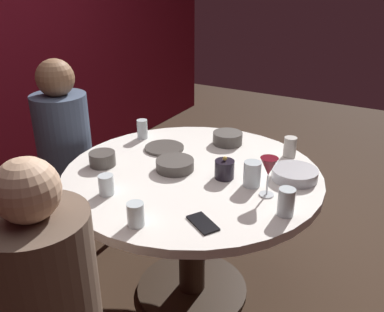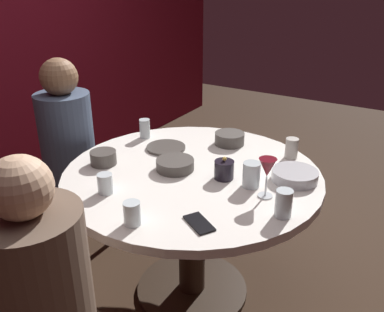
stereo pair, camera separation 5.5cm
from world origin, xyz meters
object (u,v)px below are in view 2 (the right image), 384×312
(cup_by_left_diner, at_px, (292,148))
(cup_far_edge, at_px, (251,175))
(dining_table, at_px, (192,201))
(cup_by_right_diner, at_px, (284,203))
(candle_holder, at_px, (224,170))
(seated_diner_left, at_px, (39,288))
(dinner_plate, at_px, (166,147))
(cup_beside_wine, at_px, (132,213))
(wine_glass, at_px, (267,169))
(seated_diner_back, at_px, (67,137))
(bowl_salad_center, at_px, (103,158))
(bowl_sauce_side, at_px, (230,139))
(bowl_serving_large, at_px, (295,175))
(bowl_small_white, at_px, (175,164))
(cup_near_candle, at_px, (105,184))
(cell_phone, at_px, (199,223))
(cup_center_front, at_px, (145,129))

(cup_by_left_diner, bearing_deg, cup_far_edge, 172.75)
(dining_table, bearing_deg, cup_by_right_diner, -106.76)
(candle_holder, xyz_separation_m, cup_by_right_diner, (-0.17, -0.35, 0.01))
(seated_diner_left, distance_m, dinner_plate, 1.11)
(cup_by_left_diner, xyz_separation_m, cup_beside_wine, (-0.90, 0.31, -0.01))
(seated_diner_left, height_order, wine_glass, seated_diner_left)
(seated_diner_back, xyz_separation_m, dinner_plate, (0.16, -0.59, 0.01))
(bowl_salad_center, relative_size, cup_by_left_diner, 1.22)
(bowl_salad_center, bearing_deg, cup_beside_wine, -126.79)
(bowl_salad_center, height_order, cup_far_edge, cup_far_edge)
(seated_diner_left, xyz_separation_m, bowl_sauce_side, (1.31, -0.00, 0.05))
(seated_diner_back, relative_size, dinner_plate, 5.65)
(seated_diner_left, relative_size, bowl_salad_center, 9.06)
(dining_table, relative_size, bowl_serving_large, 5.86)
(cup_far_edge, bearing_deg, bowl_sauce_side, 37.42)
(seated_diner_left, height_order, bowl_salad_center, seated_diner_left)
(bowl_sauce_side, bearing_deg, seated_diner_left, 179.87)
(cup_by_right_diner, xyz_separation_m, cup_beside_wine, (-0.35, 0.47, -0.01))
(seated_diner_back, bearing_deg, cup_beside_wine, -29.45)
(wine_glass, height_order, bowl_small_white, wine_glass)
(bowl_sauce_side, bearing_deg, bowl_serving_large, -117.62)
(bowl_sauce_side, xyz_separation_m, cup_beside_wine, (-0.90, -0.04, 0.01))
(bowl_serving_large, bearing_deg, bowl_small_white, 109.70)
(seated_diner_left, relative_size, cup_by_right_diner, 10.25)
(candle_holder, distance_m, cup_near_candle, 0.54)
(bowl_sauce_side, distance_m, cup_near_candle, 0.80)
(bowl_serving_large, distance_m, bowl_small_white, 0.56)
(dinner_plate, distance_m, bowl_small_white, 0.26)
(cell_phone, height_order, cup_near_candle, cup_near_candle)
(dining_table, relative_size, bowl_small_white, 6.72)
(bowl_serving_large, height_order, cup_by_left_diner, cup_by_left_diner)
(dining_table, bearing_deg, seated_diner_left, 180.00)
(seated_diner_left, height_order, bowl_sauce_side, seated_diner_left)
(bowl_small_white, distance_m, cup_near_candle, 0.37)
(candle_holder, xyz_separation_m, bowl_sauce_side, (0.38, 0.16, -0.01))
(dinner_plate, bearing_deg, bowl_sauce_side, -48.24)
(cup_center_front, bearing_deg, candle_holder, -109.32)
(dinner_plate, height_order, cup_by_right_diner, cup_by_right_diner)
(bowl_serving_large, relative_size, cup_near_candle, 2.38)
(wine_glass, height_order, cup_by_left_diner, wine_glass)
(dinner_plate, relative_size, cup_by_left_diner, 2.00)
(wine_glass, height_order, dinner_plate, wine_glass)
(bowl_salad_center, height_order, bowl_sauce_side, bowl_salad_center)
(cup_center_front, relative_size, cup_beside_wine, 1.17)
(candle_holder, distance_m, cup_beside_wine, 0.53)
(candle_holder, height_order, wine_glass, wine_glass)
(dinner_plate, bearing_deg, cup_by_right_diner, -112.13)
(cup_near_candle, relative_size, cup_by_right_diner, 0.78)
(dinner_plate, xyz_separation_m, cell_phone, (-0.53, -0.52, -0.00))
(dining_table, distance_m, wine_glass, 0.49)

